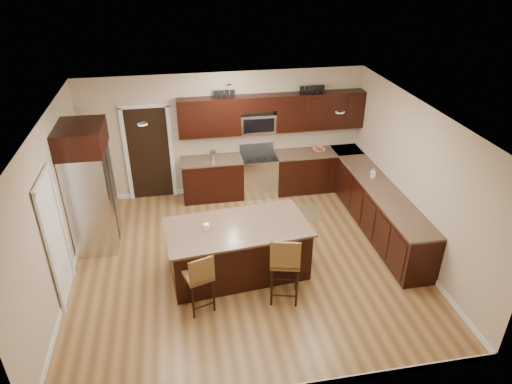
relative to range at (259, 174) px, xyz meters
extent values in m
plane|color=olive|center=(-0.68, -2.45, -0.47)|extent=(6.00, 6.00, 0.00)
plane|color=silver|center=(-0.68, -2.45, 2.23)|extent=(6.00, 6.00, 0.00)
plane|color=#C3AC8D|center=(-0.68, 0.30, 0.88)|extent=(6.00, 0.00, 6.00)
plane|color=#C3AC8D|center=(-3.68, -2.45, 0.88)|extent=(0.00, 5.50, 5.50)
plane|color=#C3AC8D|center=(2.32, -2.45, 0.88)|extent=(0.00, 5.50, 5.50)
cube|color=black|center=(-1.03, 0.00, -0.03)|extent=(1.30, 0.60, 0.88)
cube|color=black|center=(1.35, 0.00, -0.03)|extent=(1.94, 0.60, 0.88)
cube|color=black|center=(2.02, -1.98, -0.03)|extent=(0.60, 3.35, 0.88)
cube|color=brown|center=(-1.03, 0.00, 0.43)|extent=(1.30, 0.63, 0.04)
cube|color=brown|center=(1.35, 0.00, 0.43)|extent=(1.94, 0.63, 0.04)
cube|color=brown|center=(2.02, -1.98, 0.43)|extent=(0.63, 3.35, 0.04)
cube|color=black|center=(-1.03, 0.13, 1.35)|extent=(1.30, 0.33, 0.80)
cube|color=black|center=(1.35, 0.13, 1.35)|extent=(1.94, 0.33, 0.80)
cube|color=black|center=(0.00, 0.13, 1.60)|extent=(0.76, 0.33, 0.30)
cube|color=silver|center=(0.00, 0.00, -0.02)|extent=(0.76, 0.64, 0.90)
cube|color=black|center=(0.00, 0.00, 0.44)|extent=(0.76, 0.60, 0.03)
cube|color=black|center=(0.00, -0.30, -0.02)|extent=(0.65, 0.01, 0.45)
cube|color=silver|center=(0.00, 0.27, 0.55)|extent=(0.76, 0.05, 0.18)
cube|color=silver|center=(0.00, 0.15, 1.15)|extent=(0.76, 0.31, 0.40)
cube|color=black|center=(-2.33, 0.28, 0.56)|extent=(0.85, 0.03, 2.06)
cube|color=white|center=(-3.66, -2.75, 0.55)|extent=(0.03, 0.80, 2.04)
cube|color=black|center=(-0.86, -2.70, -0.03)|extent=(2.34, 1.34, 0.88)
cube|color=brown|center=(-0.86, -2.70, 0.43)|extent=(2.45, 1.45, 0.04)
cube|color=black|center=(-0.86, -2.70, -0.43)|extent=(2.25, 1.25, 0.09)
cube|color=olive|center=(-1.57, -3.48, 0.16)|extent=(0.49, 0.49, 0.06)
cube|color=olive|center=(-1.52, -3.65, 0.36)|extent=(0.38, 0.15, 0.42)
cylinder|color=black|center=(-1.74, -3.64, -0.17)|extent=(0.03, 0.03, 0.60)
cylinder|color=black|center=(-1.40, -3.64, -0.17)|extent=(0.03, 0.03, 0.60)
cylinder|color=black|center=(-1.74, -3.31, -0.17)|extent=(0.03, 0.03, 0.60)
cylinder|color=black|center=(-1.40, -3.31, -0.17)|extent=(0.03, 0.03, 0.60)
cube|color=olive|center=(-0.24, -3.48, 0.25)|extent=(0.55, 0.55, 0.06)
cube|color=olive|center=(-0.29, -3.67, 0.49)|extent=(0.45, 0.15, 0.48)
cylinder|color=black|center=(-0.43, -3.67, -0.12)|extent=(0.04, 0.04, 0.69)
cylinder|color=black|center=(-0.05, -3.67, -0.12)|extent=(0.04, 0.04, 0.69)
cylinder|color=black|center=(-0.43, -3.29, -0.12)|extent=(0.04, 0.04, 0.69)
cylinder|color=black|center=(-0.05, -3.29, -0.12)|extent=(0.04, 0.04, 0.69)
cube|color=silver|center=(-3.30, -1.40, 0.48)|extent=(0.72, 0.95, 1.90)
cube|color=black|center=(-2.94, -1.40, 0.48)|extent=(0.01, 0.02, 1.81)
cylinder|color=silver|center=(-2.91, -1.48, 0.58)|extent=(0.02, 0.02, 0.85)
cylinder|color=silver|center=(-2.91, -1.32, 0.58)|extent=(0.02, 0.02, 0.85)
cube|color=black|center=(-3.30, -1.40, 1.65)|extent=(0.78, 1.01, 0.45)
cube|color=brown|center=(0.61, -1.04, -0.47)|extent=(1.02, 0.70, 0.01)
imported|color=silver|center=(1.35, 0.00, 0.48)|extent=(0.28, 0.28, 0.07)
imported|color=#B2B2B2|center=(2.02, -1.42, 0.55)|extent=(0.12, 0.12, 0.20)
cylinder|color=silver|center=(-1.00, 0.00, 0.55)|extent=(0.12, 0.12, 0.20)
cylinder|color=silver|center=(-0.98, 0.00, 0.53)|extent=(0.11, 0.11, 0.16)
cylinder|color=white|center=(-1.36, -2.70, 0.50)|extent=(0.10, 0.10, 0.10)
camera|label=1|loc=(-1.68, -8.91, 4.51)|focal=32.00mm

